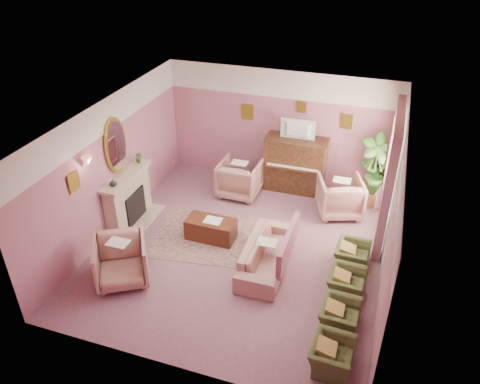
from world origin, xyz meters
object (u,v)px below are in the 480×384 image
(side_table, at_px, (375,189))
(floral_armchair_left, at_px, (240,177))
(piano, at_px, (295,165))
(olive_chair_c, at_px, (347,280))
(television, at_px, (297,129))
(sofa, at_px, (267,249))
(floral_armchair_right, at_px, (340,195))
(olive_chair_b, at_px, (340,313))
(coffee_table, at_px, (211,229))
(olive_chair_d, at_px, (352,252))
(floral_armchair_front, at_px, (121,259))
(olive_chair_a, at_px, (332,352))

(side_table, bearing_deg, floral_armchair_left, -168.25)
(piano, height_order, olive_chair_c, piano)
(television, height_order, sofa, television)
(floral_armchair_left, bearing_deg, sofa, -60.38)
(floral_armchair_right, height_order, olive_chair_b, floral_armchair_right)
(coffee_table, xyz_separation_m, olive_chair_b, (2.86, -1.59, 0.08))
(olive_chair_d, bearing_deg, olive_chair_c, -90.00)
(floral_armchair_right, height_order, side_table, floral_armchair_right)
(floral_armchair_right, bearing_deg, coffee_table, -143.00)
(coffee_table, height_order, sofa, sofa)
(coffee_table, height_order, olive_chair_d, olive_chair_d)
(olive_chair_c, bearing_deg, olive_chair_b, -90.00)
(piano, distance_m, olive_chair_c, 3.72)
(piano, bearing_deg, coffee_table, -114.98)
(coffee_table, relative_size, sofa, 0.52)
(floral_armchair_front, distance_m, olive_chair_b, 3.93)
(coffee_table, xyz_separation_m, floral_armchair_front, (-1.07, -1.69, 0.25))
(olive_chair_d, bearing_deg, olive_chair_a, -90.00)
(floral_armchair_right, bearing_deg, olive_chair_a, -83.29)
(sofa, relative_size, olive_chair_a, 2.74)
(piano, height_order, floral_armchair_front, piano)
(floral_armchair_left, bearing_deg, floral_armchair_right, -1.60)
(television, xyz_separation_m, olive_chair_d, (1.68, -2.43, -1.30))
(olive_chair_b, xyz_separation_m, olive_chair_d, (0.00, 1.64, 0.00))
(television, bearing_deg, sofa, -87.19)
(olive_chair_d, bearing_deg, television, 124.73)
(sofa, height_order, floral_armchair_left, floral_armchair_left)
(side_table, bearing_deg, piano, 178.79)
(piano, relative_size, television, 1.75)
(sofa, height_order, olive_chair_b, sofa)
(piano, xyz_separation_m, sofa, (0.14, -3.00, -0.26))
(floral_armchair_right, bearing_deg, side_table, 45.13)
(floral_armchair_right, bearing_deg, olive_chair_d, -74.11)
(piano, height_order, olive_chair_a, piano)
(olive_chair_a, bearing_deg, television, 109.00)
(television, xyz_separation_m, olive_chair_b, (1.68, -4.07, -1.30))
(coffee_table, bearing_deg, sofa, -19.68)
(television, height_order, olive_chair_d, television)
(television, height_order, floral_armchair_right, television)
(television, height_order, side_table, television)
(floral_armchair_right, height_order, olive_chair_a, floral_armchair_right)
(piano, height_order, floral_armchair_right, piano)
(television, bearing_deg, olive_chair_c, -62.61)
(olive_chair_d, bearing_deg, olive_chair_b, -90.00)
(olive_chair_a, bearing_deg, coffee_table, 139.87)
(floral_armchair_left, bearing_deg, side_table, 11.75)
(coffee_table, bearing_deg, olive_chair_c, -15.09)
(coffee_table, relative_size, olive_chair_b, 1.42)
(side_table, bearing_deg, coffee_table, -140.96)
(piano, distance_m, television, 0.95)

